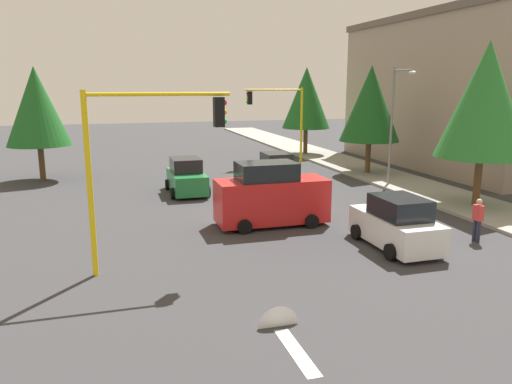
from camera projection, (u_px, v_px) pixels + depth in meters
ground_plane at (262, 213)px, 23.82m from camera, size 120.00×120.00×0.00m
sidewalk_kerb at (398, 181)px, 31.42m from camera, size 80.00×4.00×0.15m
lane_arrow_near at (285, 336)px, 12.20m from camera, size 2.40×1.10×1.10m
apartment_block at (461, 92)px, 37.00m from camera, size 19.82×9.30×10.99m
traffic_signal_near_right at (146, 145)px, 15.73m from camera, size 0.36×4.59×5.88m
traffic_signal_far_left at (280, 111)px, 37.67m from camera, size 0.36×4.59×5.78m
street_lamp_curbside at (396, 114)px, 28.85m from camera, size 2.15×0.28×7.00m
tree_roadside_near at (485, 100)px, 23.76m from camera, size 4.41×4.41×8.06m
tree_roadside_mid at (370, 104)px, 33.10m from camera, size 3.99×3.99×7.27m
tree_roadside_far at (306, 98)px, 42.30m from camera, size 4.08×4.08×7.46m
tree_opposite_side at (37, 107)px, 31.01m from camera, size 3.91×3.91×7.14m
delivery_van_red at (271, 196)px, 21.61m from camera, size 2.22×4.80×2.77m
car_yellow at (276, 170)px, 30.49m from camera, size 3.68×2.08×1.98m
car_green at (186, 177)px, 28.12m from camera, size 4.09×2.11×1.98m
car_white at (396, 224)px, 18.67m from camera, size 4.07×2.12×1.98m
pedestrian_crossing at (478, 219)px, 19.41m from camera, size 0.40×0.24×1.70m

